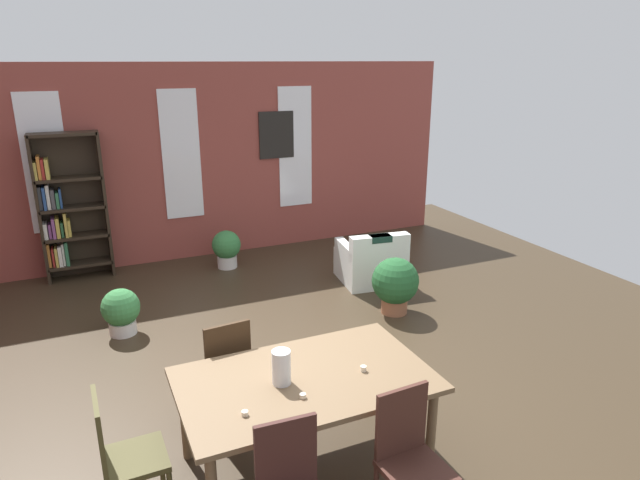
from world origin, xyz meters
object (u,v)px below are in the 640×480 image
at_px(bookshelf_tall, 67,209).
at_px(potted_plant_window, 121,310).
at_px(dining_chair_head_left, 122,454).
at_px(potted_plant_corner, 395,283).
at_px(dining_table, 305,387).
at_px(dining_chair_far_left, 225,367).
at_px(potted_plant_by_shelf, 226,248).
at_px(armchair_white, 371,262).
at_px(vase_on_table, 281,367).
at_px(dining_chair_near_right, 410,457).

bearing_deg(bookshelf_tall, potted_plant_window, -77.89).
relative_size(dining_chair_head_left, potted_plant_corner, 1.38).
distance_m(dining_table, potted_plant_corner, 2.86).
height_order(dining_chair_far_left, potted_plant_corner, dining_chair_far_left).
height_order(potted_plant_by_shelf, potted_plant_corner, potted_plant_corner).
bearing_deg(dining_table, potted_plant_window, 110.84).
bearing_deg(dining_chair_far_left, potted_plant_corner, 27.47).
distance_m(armchair_white, potted_plant_window, 3.28).
relative_size(armchair_white, potted_plant_window, 1.70).
bearing_deg(potted_plant_corner, dining_chair_far_left, -152.53).
relative_size(vase_on_table, dining_chair_far_left, 0.27).
bearing_deg(dining_chair_far_left, armchair_white, 40.34).
xyz_separation_m(dining_chair_head_left, potted_plant_window, (0.22, 2.78, -0.23)).
bearing_deg(potted_plant_corner, dining_chair_head_left, -148.32).
bearing_deg(dining_chair_head_left, dining_table, 0.07).
distance_m(potted_plant_by_shelf, potted_plant_window, 2.24).
bearing_deg(potted_plant_window, dining_chair_near_right, -67.65).
bearing_deg(dining_chair_near_right, dining_table, 117.52).
bearing_deg(vase_on_table, potted_plant_corner, 42.84).
relative_size(vase_on_table, bookshelf_tall, 0.13).
bearing_deg(potted_plant_by_shelf, potted_plant_corner, -58.06).
bearing_deg(dining_table, dining_chair_head_left, -179.93).
bearing_deg(potted_plant_by_shelf, dining_table, -97.24).
bearing_deg(potted_plant_corner, dining_chair_near_right, -119.78).
bearing_deg(dining_table, potted_plant_corner, 45.29).
height_order(dining_chair_head_left, bookshelf_tall, bookshelf_tall).
bearing_deg(dining_chair_head_left, dining_chair_near_right, -24.65).
distance_m(vase_on_table, armchair_white, 3.89).
xyz_separation_m(armchair_white, potted_plant_corner, (-0.22, -0.98, 0.10)).
distance_m(dining_chair_near_right, armchair_white, 4.19).
xyz_separation_m(dining_chair_near_right, dining_chair_head_left, (-1.68, 0.77, 0.00)).
bearing_deg(potted_plant_corner, potted_plant_by_shelf, 121.94).
bearing_deg(potted_plant_by_shelf, armchair_white, -38.87).
height_order(armchair_white, potted_plant_window, armchair_white).
relative_size(dining_table, dining_chair_near_right, 1.90).
bearing_deg(dining_table, armchair_white, 53.47).
bearing_deg(bookshelf_tall, dining_chair_far_left, -74.85).
bearing_deg(vase_on_table, dining_chair_head_left, -179.92).
bearing_deg(vase_on_table, potted_plant_window, 107.55).
height_order(armchair_white, potted_plant_corner, armchair_white).
bearing_deg(armchair_white, vase_on_table, -128.67).
xyz_separation_m(dining_table, dining_chair_far_left, (-0.40, 0.77, -0.16)).
height_order(armchair_white, potted_plant_by_shelf, armchair_white).
relative_size(dining_chair_far_left, potted_plant_corner, 1.38).
bearing_deg(armchair_white, potted_plant_window, -176.19).
relative_size(dining_table, potted_plant_by_shelf, 3.24).
bearing_deg(potted_plant_window, dining_chair_head_left, -94.49).
distance_m(dining_table, dining_chair_head_left, 1.29).
distance_m(dining_table, potted_plant_by_shelf, 4.39).
height_order(dining_chair_far_left, dining_chair_head_left, same).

